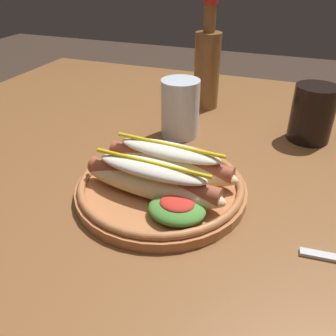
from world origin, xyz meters
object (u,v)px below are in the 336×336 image
hot_dog_plate (162,181)px  soda_cup (312,114)px  glass_bottle (207,67)px  water_cup (180,108)px

hot_dog_plate → soda_cup: soda_cup is taller
hot_dog_plate → soda_cup: (0.20, 0.29, 0.03)m
hot_dog_plate → glass_bottle: 0.40m
water_cup → soda_cup: bearing=16.0°
soda_cup → water_cup: size_ratio=0.96×
hot_dog_plate → glass_bottle: glass_bottle is taller
hot_dog_plate → water_cup: (-0.04, 0.21, 0.03)m
hot_dog_plate → water_cup: bearing=101.7°
water_cup → glass_bottle: size_ratio=0.48×
soda_cup → hot_dog_plate: bearing=-125.6°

